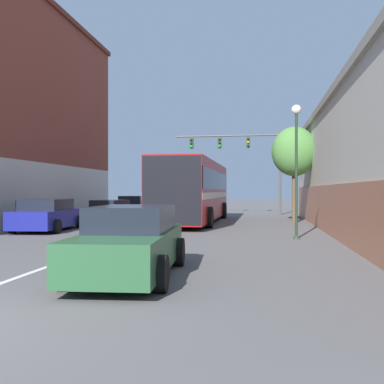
% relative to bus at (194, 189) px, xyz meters
% --- Properties ---
extents(lane_center_line, '(0.14, 44.46, 0.01)m').
position_rel_bus_xyz_m(lane_center_line, '(-1.16, -3.45, -1.83)').
color(lane_center_line, silver).
rests_on(lane_center_line, ground_plane).
extents(bus, '(3.00, 12.06, 3.27)m').
position_rel_bus_xyz_m(bus, '(0.00, 0.00, 0.00)').
color(bus, maroon).
rests_on(bus, ground_plane).
extents(hatchback_foreground, '(2.13, 4.51, 1.41)m').
position_rel_bus_xyz_m(hatchback_foreground, '(1.01, -15.51, -1.16)').
color(hatchback_foreground, '#285633').
rests_on(hatchback_foreground, ground_plane).
extents(parked_car_left_near, '(2.00, 4.05, 1.38)m').
position_rel_bus_xyz_m(parked_car_left_near, '(-5.00, 5.65, -1.19)').
color(parked_car_left_near, slate).
rests_on(parked_car_left_near, ground_plane).
extents(parked_car_left_mid, '(2.31, 4.63, 1.37)m').
position_rel_bus_xyz_m(parked_car_left_mid, '(-5.54, -5.98, -1.18)').
color(parked_car_left_mid, navy).
rests_on(parked_car_left_mid, ground_plane).
extents(parked_car_left_far, '(2.32, 4.26, 1.20)m').
position_rel_bus_xyz_m(parked_car_left_far, '(-4.94, 0.60, -1.26)').
color(parked_car_left_far, orange).
rests_on(parked_car_left_far, ground_plane).
extents(traffic_signal_gantry, '(7.74, 0.36, 6.09)m').
position_rel_bus_xyz_m(traffic_signal_gantry, '(2.41, 8.77, 2.70)').
color(traffic_signal_gantry, '#514C47').
rests_on(traffic_signal_gantry, ground_plane).
extents(street_lamp, '(0.35, 0.35, 4.82)m').
position_rel_bus_xyz_m(street_lamp, '(4.90, -7.85, 1.14)').
color(street_lamp, '#233323').
rests_on(street_lamp, ground_plane).
extents(street_tree_near, '(2.45, 2.20, 5.22)m').
position_rel_bus_xyz_m(street_tree_near, '(5.44, 0.62, 2.00)').
color(street_tree_near, brown).
rests_on(street_tree_near, ground_plane).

